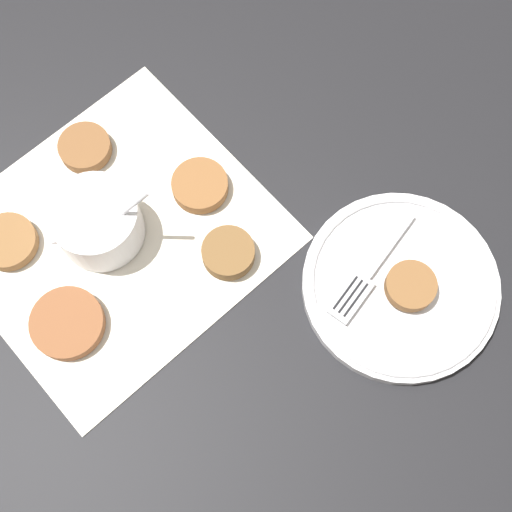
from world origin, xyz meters
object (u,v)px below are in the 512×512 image
object	(u,v)px
fritter_on_plate	(411,286)
fork	(366,276)
serving_plate	(401,285)
sauce_bowl	(98,224)

from	to	relation	value
fritter_on_plate	fork	world-z (taller)	fritter_on_plate
fritter_on_plate	fork	bearing A→B (deg)	-52.15
serving_plate	fritter_on_plate	distance (m)	0.02
serving_plate	fritter_on_plate	xyz separation A→B (m)	(-0.00, 0.01, 0.02)
sauce_bowl	fritter_on_plate	xyz separation A→B (m)	(-0.24, 0.27, -0.00)
serving_plate	fork	world-z (taller)	fork
sauce_bowl	fritter_on_plate	size ratio (longest dim) A/B	2.06
sauce_bowl	fork	xyz separation A→B (m)	(-0.21, 0.23, -0.01)
serving_plate	fritter_on_plate	world-z (taller)	fritter_on_plate
sauce_bowl	serving_plate	world-z (taller)	sauce_bowl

